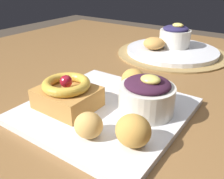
{
  "coord_description": "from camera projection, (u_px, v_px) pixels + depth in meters",
  "views": [
    {
      "loc": [
        0.18,
        -0.48,
        0.97
      ],
      "look_at": [
        -0.05,
        -0.15,
        0.77
      ],
      "focal_mm": 39.64,
      "sensor_mm": 36.0,
      "label": 1
    }
  ],
  "objects": [
    {
      "name": "woven_placemat",
      "position": [
        172.0,
        53.0,
        0.77
      ],
      "size": [
        0.33,
        0.33,
        0.0
      ],
      "primitive_type": "cylinder",
      "color": "#997A47",
      "rests_on": "dining_table"
    },
    {
      "name": "fritter_front",
      "position": [
        133.0,
        80.0,
        0.5
      ],
      "size": [
        0.05,
        0.05,
        0.05
      ],
      "primitive_type": "ellipsoid",
      "color": "gold",
      "rests_on": "front_plate"
    },
    {
      "name": "front_plate",
      "position": [
        106.0,
        110.0,
        0.45
      ],
      "size": [
        0.27,
        0.27,
        0.01
      ],
      "primitive_type": "cube",
      "color": "white",
      "rests_on": "dining_table"
    },
    {
      "name": "dining_table",
      "position": [
        165.0,
        119.0,
        0.59
      ],
      "size": [
        1.43,
        1.06,
        0.73
      ],
      "color": "brown",
      "rests_on": "ground_plane"
    },
    {
      "name": "back_plate",
      "position": [
        172.0,
        51.0,
        0.77
      ],
      "size": [
        0.28,
        0.28,
        0.01
      ],
      "primitive_type": "cylinder",
      "color": "white",
      "rests_on": "woven_placemat"
    },
    {
      "name": "fritter_middle",
      "position": [
        133.0,
        131.0,
        0.34
      ],
      "size": [
        0.05,
        0.05,
        0.05
      ],
      "primitive_type": "ellipsoid",
      "color": "gold",
      "rests_on": "front_plate"
    },
    {
      "name": "berry_ramekin",
      "position": [
        147.0,
        96.0,
        0.42
      ],
      "size": [
        0.1,
        0.1,
        0.07
      ],
      "color": "silver",
      "rests_on": "front_plate"
    },
    {
      "name": "fritter_back",
      "position": [
        89.0,
        125.0,
        0.36
      ],
      "size": [
        0.04,
        0.04,
        0.04
      ],
      "primitive_type": "ellipsoid",
      "color": "tan",
      "rests_on": "front_plate"
    },
    {
      "name": "cake_slice",
      "position": [
        67.0,
        94.0,
        0.44
      ],
      "size": [
        0.1,
        0.09,
        0.06
      ],
      "rotation": [
        0.0,
        0.0,
        -0.01
      ],
      "color": "#B77F3D",
      "rests_on": "front_plate"
    },
    {
      "name": "back_ramekin",
      "position": [
        175.0,
        36.0,
        0.77
      ],
      "size": [
        0.1,
        0.1,
        0.08
      ],
      "color": "silver",
      "rests_on": "back_plate"
    },
    {
      "name": "back_pastry",
      "position": [
        154.0,
        43.0,
        0.75
      ],
      "size": [
        0.06,
        0.06,
        0.04
      ],
      "primitive_type": "ellipsoid",
      "color": "#C68E47",
      "rests_on": "back_plate"
    }
  ]
}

